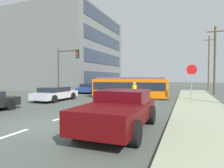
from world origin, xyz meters
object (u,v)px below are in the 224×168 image
Objects in this scene: streetcar_tram at (130,87)px; utility_pole_far at (209,62)px; city_bus at (128,85)px; parked_sedan_mid at (55,94)px; parked_sedan_furthest at (108,86)px; stop_sign at (192,76)px; utility_pole_mid at (215,59)px; pedestrian_crossing at (134,91)px; parked_sedan_far at (91,88)px; traffic_light_mast at (66,64)px; pickup_truck_parked at (120,110)px.

utility_pole_far is (8.61, 16.66, 3.47)m from streetcar_tram.
parked_sedan_mid is at bearing -109.26° from city_bus.
parked_sedan_furthest is 16.92m from stop_sign.
utility_pole_mid is at bearing -92.01° from utility_pole_far.
parked_sedan_furthest is 16.92m from utility_pole_far.
city_bus is at bearing 109.15° from pedestrian_crossing.
streetcar_tram is at bearing -56.79° from parked_sedan_furthest.
streetcar_tram is at bearing -140.09° from utility_pole_mid.
parked_sedan_far is 6.46m from traffic_light_mast.
streetcar_tram is at bearing 39.39° from parked_sedan_mid.
pedestrian_crossing is at bearing -70.85° from city_bus.
parked_sedan_far is at bearing -168.66° from utility_pole_mid.
pickup_truck_parked is 22.71m from parked_sedan_furthest.
utility_pole_far reaches higher than parked_sedan_far.
utility_pole_far is (5.88, 28.09, 3.73)m from pickup_truck_parked.
parked_sedan_mid is (-8.28, 6.86, -0.17)m from pickup_truck_parked.
streetcar_tram is at bearing -31.56° from parked_sedan_far.
parked_sedan_mid is 1.56× the size of stop_sign.
city_bus is 1.92× the size of stop_sign.
city_bus is 15.50m from utility_pole_far.
pedestrian_crossing is 0.36× the size of parked_sedan_far.
pickup_truck_parked is (1.47, -8.06, -0.15)m from pedestrian_crossing.
streetcar_tram is 11.21m from utility_pole_mid.
traffic_light_mast reaches higher than parked_sedan_furthest.
parked_sedan_furthest is (-8.93, 20.88, -0.17)m from pickup_truck_parked.
traffic_light_mast is at bearing 103.89° from parked_sedan_mid.
traffic_light_mast is (-0.02, -11.32, 2.80)m from parked_sedan_furthest.
utility_pole_mid reaches higher than streetcar_tram.
pedestrian_crossing reaches higher than parked_sedan_mid.
city_bus is 1.24× the size of parked_sedan_mid.
utility_pole_far is at bearing 69.86° from pedestrian_crossing.
utility_pole_mid is (5.53, 18.33, 3.37)m from pickup_truck_parked.
pedestrian_crossing is 10.64m from parked_sedan_far.
parked_sedan_mid is at bearing -76.11° from traffic_light_mast.
city_bus is 17.87m from pickup_truck_parked.
pedestrian_crossing reaches higher than parked_sedan_furthest.
pickup_truck_parked is at bearing -59.17° from parked_sedan_far.
parked_sedan_mid is at bearing -83.97° from parked_sedan_far.
utility_pole_far is at bearing 87.99° from utility_pole_mid.
city_bus is (-1.92, 5.83, 0.01)m from streetcar_tram.
parked_sedan_furthest is (-0.65, 14.02, -0.00)m from parked_sedan_mid.
stop_sign is at bearing -99.02° from utility_pole_far.
parked_sedan_furthest is 0.89× the size of traffic_light_mast.
streetcar_tram is at bearing 110.66° from pedestrian_crossing.
streetcar_tram is 11.75m from pickup_truck_parked.
city_bus is 0.70× the size of utility_pole_mid.
parked_sedan_mid is at bearing -170.07° from stop_sign.
parked_sedan_mid is at bearing -123.71° from utility_pole_far.
stop_sign is at bearing 72.27° from pickup_truck_parked.
utility_pole_mid is 9.77m from utility_pole_far.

